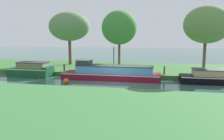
# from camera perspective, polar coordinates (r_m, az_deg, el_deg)

# --- Properties ---
(ground_plane) EXTENTS (120.00, 120.00, 0.00)m
(ground_plane) POSITION_cam_1_polar(r_m,az_deg,el_deg) (20.37, 1.38, -3.06)
(ground_plane) COLOR #375C53
(riverbank_far) EXTENTS (72.00, 10.00, 0.40)m
(riverbank_far) POSITION_cam_1_polar(r_m,az_deg,el_deg) (27.15, 4.02, 0.28)
(riverbank_far) COLOR #366A30
(riverbank_far) RESTS_ON ground_plane
(riverbank_near) EXTENTS (72.00, 10.00, 0.40)m
(riverbank_near) POSITION_cam_1_polar(r_m,az_deg,el_deg) (11.87, -6.54, -10.72)
(riverbank_near) COLOR #38733A
(riverbank_near) RESTS_ON ground_plane
(forest_barge) EXTENTS (4.29, 2.00, 1.47)m
(forest_barge) POSITION_cam_1_polar(r_m,az_deg,el_deg) (24.64, -19.48, -0.01)
(forest_barge) COLOR #154726
(forest_barge) RESTS_ON ground_plane
(black_narrowboat) EXTENTS (4.73, 2.13, 1.24)m
(black_narrowboat) POSITION_cam_1_polar(r_m,az_deg,el_deg) (21.58, 23.01, -1.71)
(black_narrowboat) COLOR black
(black_narrowboat) RESTS_ON ground_plane
(maroon_cruiser) EXTENTS (9.30, 2.26, 1.87)m
(maroon_cruiser) POSITION_cam_1_polar(r_m,az_deg,el_deg) (21.57, -0.21, -0.70)
(maroon_cruiser) COLOR maroon
(maroon_cruiser) RESTS_ON ground_plane
(willow_tree_left) EXTENTS (5.38, 3.82, 6.76)m
(willow_tree_left) POSITION_cam_1_polar(r_m,az_deg,el_deg) (30.14, -10.76, 10.67)
(willow_tree_left) COLOR brown
(willow_tree_left) RESTS_ON riverbank_far
(willow_tree_centre) EXTENTS (4.00, 3.59, 6.57)m
(willow_tree_centre) POSITION_cam_1_polar(r_m,az_deg,el_deg) (26.24, 1.81, 10.58)
(willow_tree_centre) COLOR brown
(willow_tree_centre) RESTS_ON riverbank_far
(willow_tree_right) EXTENTS (4.69, 3.62, 6.76)m
(willow_tree_right) POSITION_cam_1_polar(r_m,az_deg,el_deg) (25.38, 22.77, 10.45)
(willow_tree_right) COLOR brown
(willow_tree_right) RESTS_ON riverbank_far
(lamp_post) EXTENTS (0.24, 0.24, 2.73)m
(lamp_post) POSITION_cam_1_polar(r_m,az_deg,el_deg) (23.72, 0.47, 3.80)
(lamp_post) COLOR #333338
(lamp_post) RESTS_ON riverbank_far
(mooring_post_near) EXTENTS (0.15, 0.15, 0.81)m
(mooring_post_near) POSITION_cam_1_polar(r_m,az_deg,el_deg) (22.45, 13.01, -0.10)
(mooring_post_near) COLOR #513423
(mooring_post_near) RESTS_ON riverbank_far
(mooring_post_far) EXTENTS (0.18, 0.18, 0.76)m
(mooring_post_far) POSITION_cam_1_polar(r_m,az_deg,el_deg) (24.46, -11.90, 0.57)
(mooring_post_far) COLOR #473330
(mooring_post_far) RESTS_ON riverbank_far
(channel_buoy) EXTENTS (0.46, 0.46, 0.46)m
(channel_buoy) POSITION_cam_1_polar(r_m,az_deg,el_deg) (20.17, -11.48, -2.69)
(channel_buoy) COLOR #E55919
(channel_buoy) RESTS_ON ground_plane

